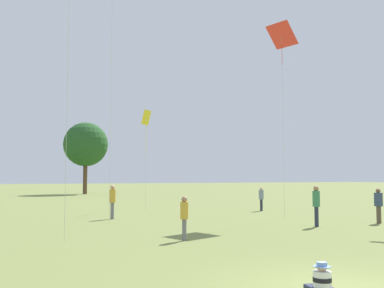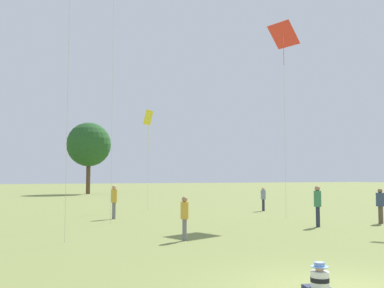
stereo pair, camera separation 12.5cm
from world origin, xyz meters
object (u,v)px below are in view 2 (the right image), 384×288
(seated_toddler, at_px, (319,280))
(person_standing_4, at_px, (114,199))
(person_standing_1, at_px, (185,214))
(person_standing_3, at_px, (263,197))
(person_standing_7, at_px, (380,203))
(kite_4, at_px, (283,37))
(person_standing_5, at_px, (318,202))
(kite_1, at_px, (148,120))
(distant_tree_1, at_px, (89,145))

(seated_toddler, height_order, person_standing_4, person_standing_4)
(person_standing_1, relative_size, person_standing_3, 0.98)
(person_standing_7, relative_size, kite_4, 0.16)
(seated_toddler, relative_size, person_standing_1, 0.40)
(seated_toddler, distance_m, person_standing_5, 11.80)
(kite_1, bearing_deg, kite_4, 118.38)
(person_standing_3, xyz_separation_m, kite_4, (-1.94, -5.02, 8.93))
(person_standing_1, distance_m, person_standing_7, 10.94)
(seated_toddler, distance_m, person_standing_7, 14.45)
(seated_toddler, bearing_deg, person_standing_5, 62.77)
(kite_4, bearing_deg, person_standing_1, 152.98)
(seated_toddler, relative_size, person_standing_5, 0.34)
(person_standing_3, height_order, distant_tree_1, distant_tree_1)
(person_standing_4, bearing_deg, person_standing_1, -86.30)
(person_standing_5, xyz_separation_m, kite_4, (1.19, 3.90, 8.76))
(person_standing_5, bearing_deg, person_standing_7, -32.39)
(person_standing_4, xyz_separation_m, person_standing_5, (7.21, -7.52, 0.03))
(person_standing_4, relative_size, distant_tree_1, 0.19)
(person_standing_4, bearing_deg, person_standing_3, 10.78)
(person_standing_1, height_order, person_standing_4, person_standing_4)
(person_standing_7, xyz_separation_m, kite_4, (-2.55, 3.97, 8.88))
(person_standing_1, xyz_separation_m, person_standing_5, (7.12, 1.43, 0.18))
(person_standing_1, bearing_deg, person_standing_5, -129.55)
(kite_1, bearing_deg, distant_tree_1, -93.65)
(person_standing_5, distance_m, kite_4, 9.66)
(seated_toddler, xyz_separation_m, kite_4, (8.83, 12.84, 9.62))
(person_standing_3, height_order, person_standing_4, person_standing_4)
(person_standing_3, distance_m, person_standing_4, 10.43)
(seated_toddler, height_order, person_standing_3, person_standing_3)
(person_standing_1, xyz_separation_m, person_standing_7, (10.86, 1.36, 0.05))
(person_standing_7, height_order, kite_4, kite_4)
(person_standing_3, distance_m, kite_4, 10.42)
(kite_1, xyz_separation_m, kite_4, (4.64, -8.97, 3.77))
(person_standing_3, relative_size, person_standing_4, 0.87)
(seated_toddler, height_order, kite_4, kite_4)
(person_standing_7, xyz_separation_m, kite_1, (-7.19, 12.94, 5.10))
(person_standing_3, distance_m, kite_1, 9.25)
(person_standing_4, distance_m, person_standing_5, 10.42)
(person_standing_1, height_order, distant_tree_1, distant_tree_1)
(person_standing_3, relative_size, person_standing_7, 0.94)
(person_standing_3, height_order, kite_1, kite_1)
(kite_4, bearing_deg, person_standing_5, -166.69)
(person_standing_1, bearing_deg, person_standing_7, -133.80)
(seated_toddler, xyz_separation_m, person_standing_3, (10.77, 17.86, 0.69))
(person_standing_7, bearing_deg, person_standing_1, -104.17)
(kite_1, bearing_deg, person_standing_3, 150.02)
(person_standing_7, bearing_deg, distant_tree_1, 164.78)
(seated_toddler, bearing_deg, person_standing_1, 99.27)
(person_standing_3, relative_size, kite_1, 0.23)
(person_standing_4, relative_size, person_standing_5, 0.98)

